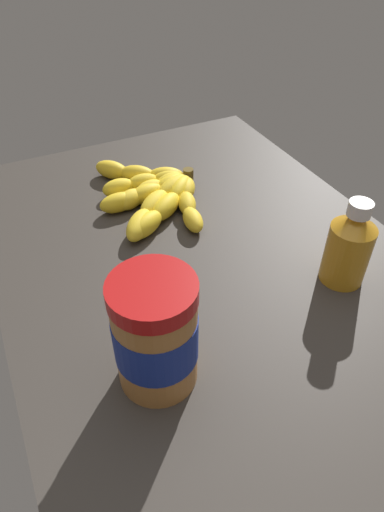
# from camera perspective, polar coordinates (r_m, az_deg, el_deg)

# --- Properties ---
(ground_plane) EXTENTS (0.89, 0.63, 0.05)m
(ground_plane) POSITION_cam_1_polar(r_m,az_deg,el_deg) (0.74, 1.46, -1.18)
(ground_plane) COLOR #38332D
(banana_bunch) EXTENTS (0.29, 0.20, 0.04)m
(banana_bunch) POSITION_cam_1_polar(r_m,az_deg,el_deg) (0.84, -4.75, 7.88)
(banana_bunch) COLOR yellow
(banana_bunch) RESTS_ON ground_plane
(peanut_butter_jar) EXTENTS (0.10, 0.10, 0.15)m
(peanut_butter_jar) POSITION_cam_1_polar(r_m,az_deg,el_deg) (0.51, -4.64, -9.84)
(peanut_butter_jar) COLOR #B27238
(peanut_butter_jar) RESTS_ON ground_plane
(honey_bottle) EXTENTS (0.06, 0.06, 0.14)m
(honey_bottle) POSITION_cam_1_polar(r_m,az_deg,el_deg) (0.68, 19.23, 1.14)
(honey_bottle) COLOR orange
(honey_bottle) RESTS_ON ground_plane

